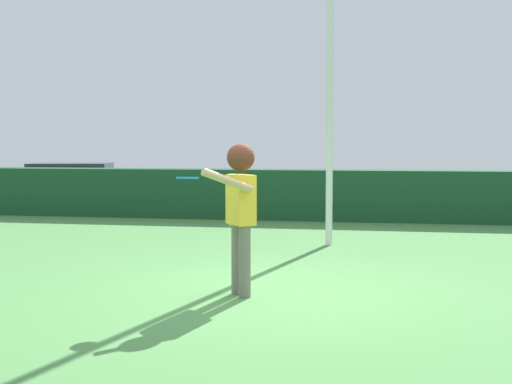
# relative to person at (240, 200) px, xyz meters

# --- Properties ---
(ground_plane) EXTENTS (60.00, 60.00, 0.00)m
(ground_plane) POSITION_rel_person_xyz_m (0.28, 0.18, -1.13)
(ground_plane) COLOR #52914B
(person) EXTENTS (0.56, 0.81, 1.78)m
(person) POSITION_rel_person_xyz_m (0.00, 0.00, 0.00)
(person) COLOR slate
(person) RESTS_ON ground
(frisbee) EXTENTS (0.25, 0.25, 0.03)m
(frisbee) POSITION_rel_person_xyz_m (-0.50, -0.43, 0.28)
(frisbee) COLOR #268CE5
(lamppost) EXTENTS (0.24, 0.24, 6.50)m
(lamppost) POSITION_rel_person_xyz_m (0.75, 4.19, 2.44)
(lamppost) COLOR silver
(lamppost) RESTS_ON ground
(hedge_row) EXTENTS (23.38, 0.90, 1.18)m
(hedge_row) POSITION_rel_person_xyz_m (0.28, 8.19, -0.53)
(hedge_row) COLOR #1B4A2B
(hedge_row) RESTS_ON ground
(parked_car_blue) EXTENTS (4.47, 2.57, 1.25)m
(parked_car_blue) POSITION_rel_person_xyz_m (-7.11, 10.43, -0.44)
(parked_car_blue) COLOR #263FA5
(parked_car_blue) RESTS_ON ground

